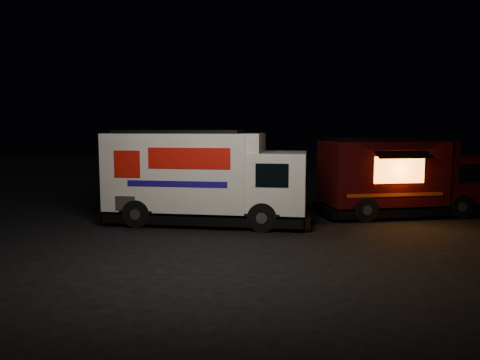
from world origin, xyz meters
name	(u,v)px	position (x,y,z in m)	size (l,w,h in m)	color
ground	(220,233)	(0.00, 0.00, 0.00)	(80.00, 80.00, 0.00)	black
white_truck	(207,177)	(-0.38, 1.50, 1.50)	(6.63, 2.26, 3.00)	white
red_truck	(402,177)	(6.42, 2.47, 1.36)	(5.85, 2.15, 2.72)	#380A0A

